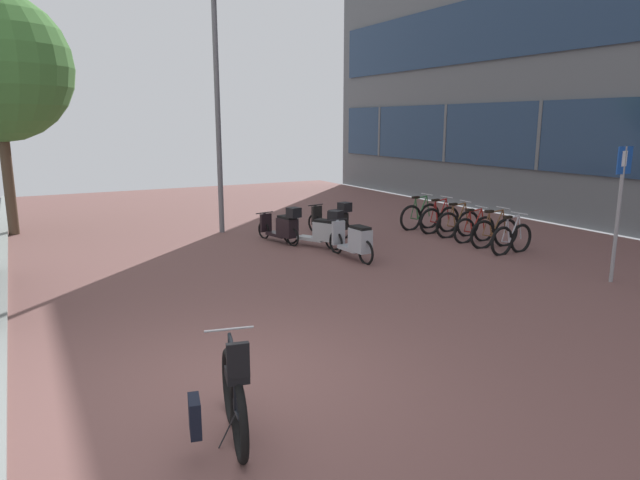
% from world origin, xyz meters
% --- Properties ---
extents(ground, '(21.00, 40.00, 0.13)m').
position_xyz_m(ground, '(1.43, 0.00, -0.02)').
color(ground, '#2B2A29').
extents(bicycle_foreground, '(0.80, 1.44, 1.14)m').
position_xyz_m(bicycle_foreground, '(-0.37, -1.10, 0.41)').
color(bicycle_foreground, black).
rests_on(bicycle_foreground, ground).
extents(bicycle_rack_00, '(1.34, 0.48, 0.97)m').
position_xyz_m(bicycle_rack_00, '(7.95, 3.23, 0.34)').
color(bicycle_rack_00, black).
rests_on(bicycle_rack_00, ground).
extents(bicycle_rack_01, '(1.41, 0.48, 1.00)m').
position_xyz_m(bicycle_rack_01, '(8.10, 3.92, 0.35)').
color(bicycle_rack_01, black).
rests_on(bicycle_rack_01, ground).
extents(bicycle_rack_02, '(1.31, 0.48, 0.93)m').
position_xyz_m(bicycle_rack_02, '(8.11, 4.60, 0.33)').
color(bicycle_rack_02, black).
rests_on(bicycle_rack_02, ground).
extents(bicycle_rack_03, '(1.37, 0.48, 0.99)m').
position_xyz_m(bicycle_rack_03, '(8.17, 5.29, 0.35)').
color(bicycle_rack_03, black).
rests_on(bicycle_rack_03, ground).
extents(bicycle_rack_04, '(1.39, 0.48, 1.02)m').
position_xyz_m(bicycle_rack_04, '(8.14, 5.97, 0.36)').
color(bicycle_rack_04, black).
rests_on(bicycle_rack_04, ground).
extents(bicycle_rack_05, '(1.42, 0.48, 1.03)m').
position_xyz_m(bicycle_rack_05, '(8.01, 6.66, 0.36)').
color(bicycle_rack_05, black).
rests_on(bicycle_rack_05, ground).
extents(scooter_near, '(0.68, 1.65, 0.97)m').
position_xyz_m(scooter_near, '(5.38, 6.98, 0.44)').
color(scooter_near, black).
rests_on(scooter_near, ground).
extents(scooter_mid, '(0.69, 1.66, 0.98)m').
position_xyz_m(scooter_mid, '(3.80, 6.73, 0.44)').
color(scooter_mid, black).
rests_on(scooter_mid, ground).
extents(scooter_far, '(1.02, 1.59, 0.96)m').
position_xyz_m(scooter_far, '(4.37, 5.88, 0.43)').
color(scooter_far, black).
rests_on(scooter_far, ground).
extents(scooter_extra, '(0.52, 1.73, 0.83)m').
position_xyz_m(scooter_extra, '(4.45, 4.44, 0.42)').
color(scooter_extra, black).
rests_on(scooter_extra, ground).
extents(parking_sign, '(0.40, 0.07, 2.55)m').
position_xyz_m(parking_sign, '(7.82, 0.62, 1.57)').
color(parking_sign, gray).
rests_on(parking_sign, ground).
extents(lamp_post, '(0.20, 0.52, 6.29)m').
position_xyz_m(lamp_post, '(2.92, 8.89, 3.47)').
color(lamp_post, slate).
rests_on(lamp_post, ground).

